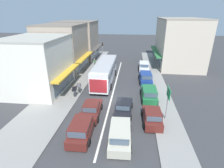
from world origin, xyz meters
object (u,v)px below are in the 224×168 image
at_px(city_bus, 105,71).
at_px(traffic_light_downstreet, 103,49).
at_px(parked_hatchback_kerb_front, 152,117).
at_px(pedestrian_far_walker, 79,86).
at_px(parked_wagon_kerb_third, 146,77).
at_px(pedestrian_browsing_midblock, 75,90).
at_px(parked_wagon_kerb_rear, 144,66).
at_px(wagon_adjacent_lane_trail, 120,134).
at_px(sedan_behind_bus_mid, 124,108).
at_px(sedan_adjacent_lane_lead, 92,110).
at_px(wagon_queue_gap_filler, 82,128).
at_px(parked_wagon_kerb_second, 149,94).
at_px(pedestrian_with_handbag_near, 95,62).
at_px(directional_road_sign, 168,96).

relative_size(city_bus, traffic_light_downstreet, 2.59).
bearing_deg(parked_hatchback_kerb_front, pedestrian_far_walker, 147.84).
xyz_separation_m(city_bus, parked_wagon_kerb_third, (6.29, 0.75, -1.14)).
xyz_separation_m(traffic_light_downstreet, pedestrian_browsing_midblock, (-0.58, -17.99, -1.79)).
height_order(city_bus, parked_wagon_kerb_rear, city_bus).
xyz_separation_m(wagon_adjacent_lane_trail, sedan_behind_bus_mid, (0.03, 4.53, -0.08)).
bearing_deg(sedan_adjacent_lane_lead, traffic_light_downstreet, 96.52).
xyz_separation_m(wagon_queue_gap_filler, parked_wagon_kerb_second, (6.41, 7.92, 0.00)).
height_order(parked_hatchback_kerb_front, parked_wagon_kerb_third, parked_wagon_kerb_third).
relative_size(pedestrian_with_handbag_near, pedestrian_far_walker, 1.00).
distance_m(wagon_adjacent_lane_trail, pedestrian_browsing_midblock, 9.85).
bearing_deg(parked_wagon_kerb_second, parked_wagon_kerb_third, 90.99).
bearing_deg(pedestrian_browsing_midblock, parked_wagon_kerb_second, 4.79).
bearing_deg(pedestrian_far_walker, wagon_adjacent_lane_trail, -54.90).
bearing_deg(wagon_adjacent_lane_trail, parked_wagon_kerb_third, 78.37).
height_order(sedan_adjacent_lane_lead, parked_wagon_kerb_second, parked_wagon_kerb_second).
height_order(parked_wagon_kerb_third, pedestrian_browsing_midblock, pedestrian_browsing_midblock).
height_order(sedan_adjacent_lane_lead, pedestrian_browsing_midblock, pedestrian_browsing_midblock).
height_order(sedan_adjacent_lane_lead, pedestrian_with_handbag_near, pedestrian_with_handbag_near).
xyz_separation_m(parked_wagon_kerb_second, traffic_light_downstreet, (-8.79, 17.20, 2.11)).
bearing_deg(pedestrian_far_walker, parked_hatchback_kerb_front, -32.16).
bearing_deg(traffic_light_downstreet, pedestrian_browsing_midblock, -91.86).
xyz_separation_m(wagon_queue_gap_filler, parked_wagon_kerb_third, (6.30, 13.79, 0.00)).
height_order(sedan_behind_bus_mid, parked_hatchback_kerb_front, parked_hatchback_kerb_front).
bearing_deg(wagon_queue_gap_filler, sedan_behind_bus_mid, 50.47).
relative_size(parked_wagon_kerb_rear, pedestrian_far_walker, 2.77).
bearing_deg(parked_wagon_kerb_second, pedestrian_browsing_midblock, -175.21).
distance_m(city_bus, sedan_behind_bus_mid, 9.60).
xyz_separation_m(parked_wagon_kerb_third, pedestrian_with_handbag_near, (-9.52, 6.61, 0.32)).
xyz_separation_m(city_bus, sedan_behind_bus_mid, (3.41, -8.90, -1.22)).
xyz_separation_m(sedan_behind_bus_mid, parked_wagon_kerb_second, (2.98, 3.77, 0.08)).
bearing_deg(pedestrian_browsing_midblock, sedan_behind_bus_mid, -25.01).
distance_m(parked_wagon_kerb_rear, pedestrian_browsing_midblock, 15.85).
bearing_deg(sedan_behind_bus_mid, sedan_adjacent_lane_lead, -166.76).
relative_size(traffic_light_downstreet, pedestrian_far_walker, 2.58).
relative_size(city_bus, pedestrian_browsing_midblock, 6.67).
height_order(parked_wagon_kerb_second, directional_road_sign, directional_road_sign).
bearing_deg(pedestrian_with_handbag_near, directional_road_sign, -57.14).
xyz_separation_m(sedan_adjacent_lane_lead, parked_hatchback_kerb_front, (6.21, -0.70, 0.05)).
bearing_deg(city_bus, pedestrian_far_walker, -120.72).
height_order(city_bus, parked_wagon_kerb_third, city_bus).
distance_m(parked_wagon_kerb_rear, pedestrian_far_walker, 14.74).
height_order(sedan_adjacent_lane_lead, traffic_light_downstreet, traffic_light_downstreet).
relative_size(parked_wagon_kerb_rear, traffic_light_downstreet, 1.07).
xyz_separation_m(sedan_adjacent_lane_lead, pedestrian_with_handbag_near, (-3.31, 17.04, 0.40)).
distance_m(city_bus, wagon_queue_gap_filler, 13.09).
height_order(parked_wagon_kerb_third, directional_road_sign, directional_road_sign).
bearing_deg(parked_wagon_kerb_second, pedestrian_far_walker, 177.16).
bearing_deg(pedestrian_browsing_midblock, directional_road_sign, -19.02).
height_order(city_bus, sedan_behind_bus_mid, city_bus).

